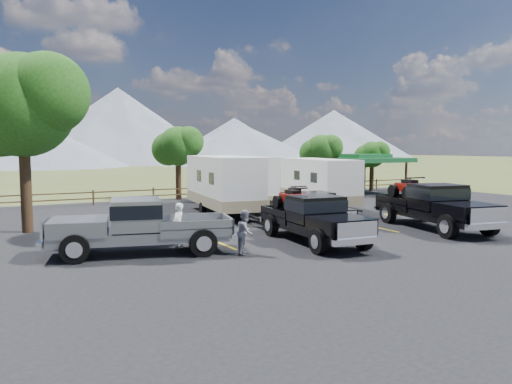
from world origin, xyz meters
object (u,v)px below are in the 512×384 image
person_a (178,225)px  person_b (246,232)px  trailer_right (318,183)px  trailer_center (234,182)px  trailer_left (223,184)px  tree_big_nw (21,105)px  pickup_silver (141,225)px  pavilion (361,159)px  rig_center (309,209)px  rig_right (433,205)px  rig_left (312,217)px

person_a → person_b: size_ratio=1.07×
trailer_right → trailer_center: bearing=168.0°
trailer_left → trailer_right: bearing=5.7°
trailer_center → tree_big_nw: bearing=-162.2°
trailer_right → person_b: trailer_right is taller
tree_big_nw → pickup_silver: (3.30, -6.79, -4.54)m
pavilion → rig_center: pavilion is taller
tree_big_nw → rig_right: (16.67, -7.70, -4.45)m
rig_left → rig_right: (6.78, 0.08, 0.11)m
pavilion → person_b: size_ratio=3.93×
tree_big_nw → trailer_left: tree_big_nw is taller
trailer_left → trailer_center: trailer_left is taller
trailer_right → rig_left: bearing=-116.6°
rig_right → trailer_center: (-5.09, 10.59, 0.57)m
pavilion → trailer_right: bearing=-142.8°
trailer_left → person_a: 9.28m
rig_left → trailer_right: bearing=58.7°
trailer_center → trailer_right: bearing=-17.9°
trailer_left → pickup_silver: bearing=-122.7°
pickup_silver → trailer_right: bearing=134.3°
rig_center → trailer_center: (-0.07, 7.85, 0.77)m
pavilion → rig_left: bearing=-134.8°
rig_left → trailer_center: trailer_center is taller
rig_right → person_b: (-10.15, -0.87, -0.32)m
trailer_center → person_a: bearing=-122.3°
tree_big_nw → rig_left: size_ratio=1.24×
rig_right → trailer_center: 11.76m
rig_center → person_b: 6.28m
rig_center → rig_right: rig_right is taller
rig_left → pavilion: bearing=50.2°
pickup_silver → trailer_center: bearing=153.0°
tree_big_nw → person_b: 11.78m
tree_big_nw → person_a: (4.81, -6.38, -4.71)m
rig_center → trailer_center: 7.88m
rig_right → pickup_silver: 13.40m
rig_left → trailer_left: 9.01m
pavilion → rig_right: 18.09m
tree_big_nw → trailer_center: size_ratio=0.85×
rig_right → pickup_silver: (-13.37, 0.92, -0.09)m
trailer_right → person_b: (-9.83, -9.55, -0.80)m
pavilion → trailer_left: bearing=-156.3°
trailer_right → pickup_silver: size_ratio=1.28×
pavilion → rig_left: size_ratio=0.98×
rig_left → person_b: rig_left is taller
rig_left → trailer_left: size_ratio=0.68×
trailer_right → person_b: size_ratio=5.56×
rig_center → person_a: bearing=-161.4°
tree_big_nw → pavilion: size_ratio=1.26×
tree_big_nw → person_a: 9.28m
pickup_silver → rig_right: bearing=99.6°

